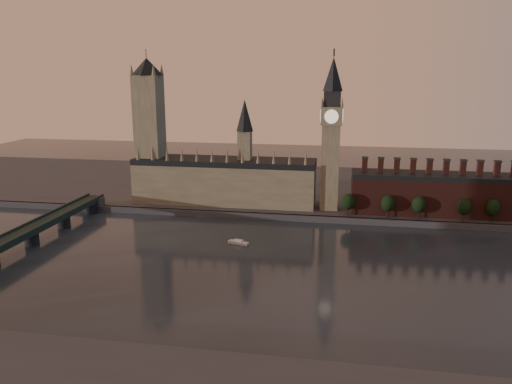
% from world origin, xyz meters
% --- Properties ---
extents(ground, '(900.00, 900.00, 0.00)m').
position_xyz_m(ground, '(0.00, 0.00, 0.00)').
color(ground, black).
rests_on(ground, ground).
extents(north_bank, '(900.00, 182.00, 4.00)m').
position_xyz_m(north_bank, '(0.00, 178.04, 2.00)').
color(north_bank, '#424246').
rests_on(north_bank, ground).
extents(palace_of_westminster, '(130.00, 30.30, 74.00)m').
position_xyz_m(palace_of_westminster, '(-64.41, 114.91, 21.63)').
color(palace_of_westminster, gray).
rests_on(palace_of_westminster, north_bank).
extents(victoria_tower, '(24.00, 24.00, 108.00)m').
position_xyz_m(victoria_tower, '(-120.00, 115.00, 59.09)').
color(victoria_tower, gray).
rests_on(victoria_tower, north_bank).
extents(big_ben, '(15.00, 15.00, 107.00)m').
position_xyz_m(big_ben, '(10.00, 110.00, 56.83)').
color(big_ben, gray).
rests_on(big_ben, north_bank).
extents(chimney_block, '(110.00, 25.00, 37.00)m').
position_xyz_m(chimney_block, '(80.00, 110.00, 17.82)').
color(chimney_block, '#4B211C').
rests_on(chimney_block, north_bank).
extents(embankment_tree_0, '(8.60, 8.60, 14.88)m').
position_xyz_m(embankment_tree_0, '(22.92, 94.48, 13.47)').
color(embankment_tree_0, black).
rests_on(embankment_tree_0, north_bank).
extents(embankment_tree_1, '(8.60, 8.60, 14.88)m').
position_xyz_m(embankment_tree_1, '(48.04, 94.34, 13.47)').
color(embankment_tree_1, black).
rests_on(embankment_tree_1, north_bank).
extents(embankment_tree_2, '(8.60, 8.60, 14.88)m').
position_xyz_m(embankment_tree_2, '(67.48, 94.62, 13.47)').
color(embankment_tree_2, black).
rests_on(embankment_tree_2, north_bank).
extents(embankment_tree_3, '(8.60, 8.60, 14.88)m').
position_xyz_m(embankment_tree_3, '(95.02, 94.13, 13.47)').
color(embankment_tree_3, black).
rests_on(embankment_tree_3, north_bank).
extents(embankment_tree_4, '(8.60, 8.60, 14.88)m').
position_xyz_m(embankment_tree_4, '(112.34, 95.29, 13.47)').
color(embankment_tree_4, black).
rests_on(embankment_tree_4, north_bank).
extents(westminster_bridge, '(14.00, 200.00, 11.55)m').
position_xyz_m(westminster_bridge, '(-155.00, -2.70, 7.44)').
color(westminster_bridge, '#1E2F28').
rests_on(westminster_bridge, ground).
extents(river_boat, '(12.82, 7.19, 2.47)m').
position_xyz_m(river_boat, '(-39.17, 38.66, 0.94)').
color(river_boat, silver).
rests_on(river_boat, ground).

